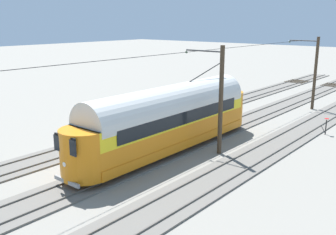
{
  "coord_description": "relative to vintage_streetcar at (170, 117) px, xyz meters",
  "views": [
    {
      "loc": [
        -15.16,
        21.27,
        8.26
      ],
      "look_at": [
        0.69,
        2.24,
        2.01
      ],
      "focal_mm": 41.09,
      "sensor_mm": 36.0,
      "label": 1
    }
  ],
  "objects": [
    {
      "name": "catenary_pole_mid_near",
      "position": [
        -2.64,
        -1.68,
        1.33
      ],
      "size": [
        2.94,
        0.28,
        6.84
      ],
      "color": "#423323",
      "rests_on": "ground"
    },
    {
      "name": "track_streetcar_siding",
      "position": [
        -4.88,
        -3.21,
        -2.2
      ],
      "size": [
        2.8,
        80.0,
        0.18
      ],
      "color": "#666059",
      "rests_on": "ground"
    },
    {
      "name": "ground_plane",
      "position": [
        0.0,
        -2.89,
        -2.25
      ],
      "size": [
        220.0,
        220.0,
        0.0
      ],
      "primitive_type": "plane",
      "color": "gray"
    },
    {
      "name": "track_adjacent_siding",
      "position": [
        0.0,
        -3.21,
        -2.2
      ],
      "size": [
        2.8,
        80.0,
        0.18
      ],
      "color": "#666059",
      "rests_on": "ground"
    },
    {
      "name": "catenary_pole_foreground",
      "position": [
        -2.64,
        -18.23,
        1.33
      ],
      "size": [
        2.94,
        0.28,
        6.84
      ],
      "color": "#423323",
      "rests_on": "ground"
    },
    {
      "name": "overhead_wire_run",
      "position": [
        -0.06,
        -2.42,
        4.04
      ],
      "size": [
        2.74,
        37.1,
        0.18
      ],
      "color": "black",
      "rests_on": "ground"
    },
    {
      "name": "track_third_siding",
      "position": [
        4.88,
        -3.21,
        -2.2
      ],
      "size": [
        2.8,
        80.0,
        0.18
      ],
      "color": "#666059",
      "rests_on": "ground"
    },
    {
      "name": "track_end_bumper",
      "position": [
        4.88,
        -14.32,
        -1.85
      ],
      "size": [
        1.8,
        0.6,
        0.8
      ],
      "primitive_type": "cube",
      "color": "#B2A519",
      "rests_on": "ground"
    },
    {
      "name": "switch_stand",
      "position": [
        -6.54,
        -10.35,
        -1.55
      ],
      "size": [
        0.5,
        0.3,
        1.24
      ],
      "color": "black",
      "rests_on": "ground"
    },
    {
      "name": "vintage_streetcar",
      "position": [
        0.0,
        0.0,
        0.0
      ],
      "size": [
        2.65,
        16.23,
        5.16
      ],
      "color": "orange",
      "rests_on": "ground"
    }
  ]
}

